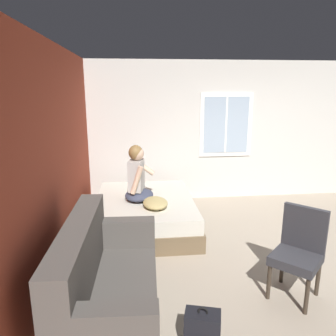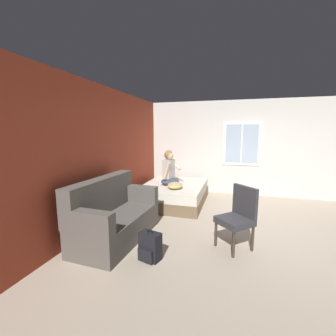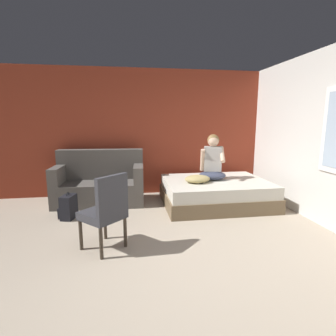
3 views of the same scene
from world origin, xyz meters
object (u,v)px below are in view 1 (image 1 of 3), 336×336
at_px(cell_phone, 158,206).
at_px(backpack, 202,335).
at_px(throw_pillow, 155,203).
at_px(side_chair, 299,250).
at_px(bed, 145,213).
at_px(person_seated, 138,178).
at_px(couch, 105,289).

bearing_deg(cell_phone, backpack, 129.27).
bearing_deg(throw_pillow, side_chair, -137.51).
xyz_separation_m(bed, cell_phone, (-0.38, -0.17, 0.25)).
distance_m(bed, person_seated, 0.61).
bearing_deg(couch, bed, -11.91).
relative_size(bed, couch, 1.15).
xyz_separation_m(couch, backpack, (-0.45, -0.83, -0.20)).
relative_size(person_seated, backpack, 1.91).
distance_m(backpack, cell_phone, 2.32).
bearing_deg(bed, couch, 168.09).
bearing_deg(throw_pillow, person_seated, 33.84).
xyz_separation_m(couch, cell_phone, (1.85, -0.64, 0.09)).
relative_size(person_seated, throw_pillow, 1.82).
distance_m(person_seated, cell_phone, 0.56).
height_order(throw_pillow, cell_phone, throw_pillow).
distance_m(couch, backpack, 0.96).
relative_size(backpack, throw_pillow, 0.95).
distance_m(couch, person_seated, 2.26).
distance_m(side_chair, backpack, 1.44).
distance_m(person_seated, backpack, 2.75).
height_order(bed, couch, couch).
height_order(person_seated, cell_phone, person_seated).
height_order(side_chair, throw_pillow, side_chair).
bearing_deg(cell_phone, bed, -30.46).
xyz_separation_m(bed, backpack, (-2.67, -0.36, -0.04)).
height_order(backpack, throw_pillow, throw_pillow).
bearing_deg(person_seated, throw_pillow, -146.16).
bearing_deg(throw_pillow, bed, 18.48).
height_order(bed, backpack, bed).
xyz_separation_m(side_chair, cell_phone, (1.58, 1.38, -0.05)).
distance_m(side_chair, throw_pillow, 2.10).
relative_size(throw_pillow, cell_phone, 3.33).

